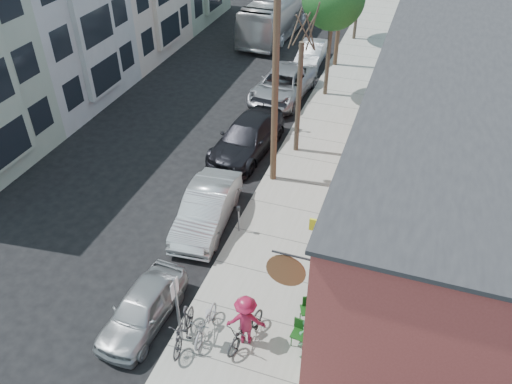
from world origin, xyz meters
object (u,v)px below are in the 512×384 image
(parking_meter_far, at_px, (296,117))
(parked_bike_a, at_px, (183,329))
(patio_chair_b, at_px, (299,334))
(car_2, at_px, (247,137))
(patio_chair_a, at_px, (308,310))
(car_1, at_px, (207,208))
(sign_post, at_px, (177,305))
(parking_meter_near, at_px, (239,215))
(cyclist, at_px, (246,320))
(car_4, at_px, (311,54))
(utility_pole_near, at_px, (274,71))
(parked_bike_b, at_px, (206,323))
(bus, at_px, (280,11))
(patron_green, at_px, (306,338))
(patron_grey, at_px, (316,301))
(tree_bare, at_px, (299,100))
(car_3, at_px, (282,85))
(car_0, at_px, (143,308))

(parking_meter_far, height_order, parked_bike_a, parking_meter_far)
(patio_chair_b, bearing_deg, car_2, 125.12)
(patio_chair_a, height_order, car_1, car_1)
(sign_post, xyz_separation_m, parking_meter_far, (-0.10, 14.11, -0.85))
(parking_meter_near, distance_m, parking_meter_far, 8.57)
(cyclist, bearing_deg, parking_meter_near, -83.03)
(sign_post, distance_m, parked_bike_a, 1.09)
(car_1, relative_size, car_4, 1.11)
(utility_pole_near, height_order, parked_bike_b, utility_pole_near)
(car_2, height_order, bus, bus)
(parking_meter_near, bearing_deg, parked_bike_b, -81.55)
(patron_green, bearing_deg, sign_post, -63.90)
(sign_post, distance_m, patio_chair_a, 4.34)
(patron_grey, relative_size, parked_bike_a, 0.96)
(patron_green, relative_size, bus, 0.13)
(patron_green, height_order, car_1, patron_green)
(car_1, height_order, bus, bus)
(parked_bike_b, bearing_deg, patron_green, 2.08)
(parking_meter_far, bearing_deg, patron_grey, -71.74)
(parked_bike_a, relative_size, car_4, 0.45)
(parked_bike_a, distance_m, car_4, 23.67)
(tree_bare, xyz_separation_m, car_1, (-2.00, -6.58, -2.11))
(patio_chair_b, xyz_separation_m, car_3, (-5.51, 16.80, 0.25))
(patio_chair_a, xyz_separation_m, car_4, (-5.14, 21.50, 0.14))
(patio_chair_a, xyz_separation_m, patron_grey, (0.26, 0.03, 0.51))
(parking_meter_far, relative_size, patron_green, 0.81)
(parking_meter_near, relative_size, car_3, 0.21)
(patio_chair_b, relative_size, car_3, 0.15)
(car_0, bearing_deg, parked_bike_b, 6.51)
(parked_bike_b, distance_m, car_3, 17.56)
(sign_post, bearing_deg, car_1, 105.20)
(parking_meter_near, height_order, car_4, car_4)
(parking_meter_near, height_order, patio_chair_b, parking_meter_near)
(tree_bare, bearing_deg, car_1, -106.91)
(parking_meter_far, height_order, patio_chair_b, parking_meter_far)
(utility_pole_near, distance_m, cyclist, 10.04)
(patio_chair_a, relative_size, patron_green, 0.58)
(patio_chair_a, height_order, parked_bike_a, parked_bike_a)
(patron_green, bearing_deg, parking_meter_far, -148.49)
(parking_meter_far, bearing_deg, patio_chair_a, -72.90)
(parking_meter_near, height_order, bus, bus)
(tree_bare, bearing_deg, sign_post, -92.10)
(patron_grey, distance_m, parked_bike_b, 3.62)
(parked_bike_b, height_order, car_2, car_2)
(parking_meter_near, bearing_deg, cyclist, -67.12)
(utility_pole_near, distance_m, tree_bare, 3.74)
(utility_pole_near, height_order, patron_green, utility_pole_near)
(car_3, bearing_deg, car_1, -84.11)
(parking_meter_near, relative_size, patron_grey, 0.65)
(tree_bare, bearing_deg, bus, 109.37)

